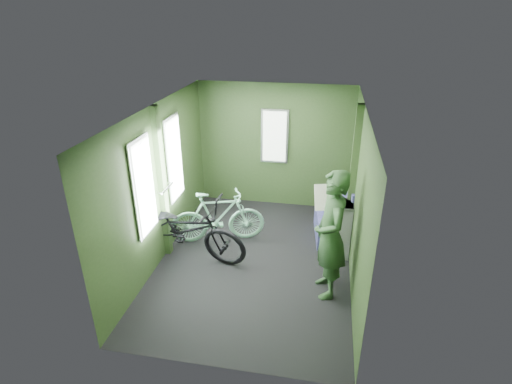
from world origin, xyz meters
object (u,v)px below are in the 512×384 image
(waste_box, at_px, (342,229))
(bench_seat, at_px, (334,221))
(bicycle_mint, at_px, (219,241))
(bicycle_black, at_px, (187,257))
(passenger, at_px, (330,235))

(waste_box, relative_size, bench_seat, 0.89)
(bicycle_mint, xyz_separation_m, bench_seat, (1.83, 0.49, 0.29))
(bicycle_black, distance_m, bicycle_mint, 0.65)
(bicycle_black, relative_size, bicycle_mint, 1.31)
(bench_seat, bearing_deg, bicycle_black, -160.86)
(waste_box, bearing_deg, bench_seat, 102.85)
(bicycle_mint, height_order, bench_seat, bench_seat)
(bicycle_mint, height_order, waste_box, waste_box)
(waste_box, height_order, bench_seat, bench_seat)
(bicycle_black, relative_size, bench_seat, 2.00)
(bicycle_black, bearing_deg, bicycle_mint, -23.39)
(bench_seat, bearing_deg, waste_box, -83.09)
(bench_seat, bearing_deg, passenger, -99.18)
(bicycle_black, height_order, passenger, passenger)
(bicycle_black, height_order, bicycle_mint, bicycle_black)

